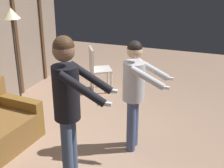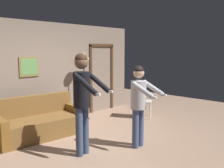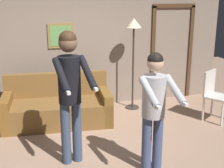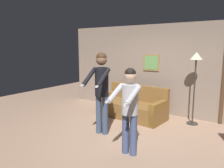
% 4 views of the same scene
% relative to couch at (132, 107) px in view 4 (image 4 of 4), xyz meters
% --- Properties ---
extents(ground_plane, '(12.00, 12.00, 0.00)m').
position_rel_couch_xyz_m(ground_plane, '(0.50, -1.39, -0.28)').
color(ground_plane, tan).
extents(back_wall_assembly, '(6.40, 0.10, 2.60)m').
position_rel_couch_xyz_m(back_wall_assembly, '(0.53, 0.80, 1.02)').
color(back_wall_assembly, gray).
rests_on(back_wall_assembly, ground_plane).
extents(couch, '(1.97, 1.02, 0.87)m').
position_rel_couch_xyz_m(couch, '(0.00, 0.00, 0.00)').
color(couch, brown).
rests_on(couch, ground_plane).
extents(torchiere_lamp, '(0.30, 0.30, 1.83)m').
position_rel_couch_xyz_m(torchiere_lamp, '(1.57, 0.35, 1.21)').
color(torchiere_lamp, '#332D28').
rests_on(torchiere_lamp, ground_plane).
extents(person_standing_left, '(0.50, 0.72, 1.84)m').
position_rel_couch_xyz_m(person_standing_left, '(0.03, -1.47, 0.86)').
color(person_standing_left, '#394965').
rests_on(person_standing_left, ground_plane).
extents(person_standing_right, '(0.45, 0.66, 1.60)m').
position_rel_couch_xyz_m(person_standing_right, '(1.03, -1.96, 0.68)').
color(person_standing_right, '#404E76').
rests_on(person_standing_right, ground_plane).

